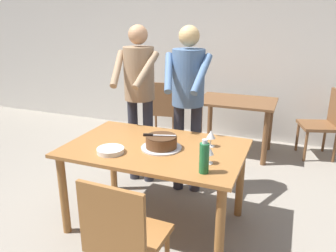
{
  "coord_description": "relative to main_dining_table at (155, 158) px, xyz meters",
  "views": [
    {
      "loc": [
        1.07,
        -2.4,
        1.81
      ],
      "look_at": [
        0.06,
        0.13,
        0.9
      ],
      "focal_mm": 35.7,
      "sensor_mm": 36.0,
      "label": 1
    }
  ],
  "objects": [
    {
      "name": "ground_plane",
      "position": [
        0.0,
        0.0,
        -0.64
      ],
      "size": [
        14.0,
        14.0,
        0.0
      ],
      "primitive_type": "plane",
      "color": "gray"
    },
    {
      "name": "back_wall",
      "position": [
        0.0,
        2.62,
        0.71
      ],
      "size": [
        10.0,
        0.12,
        2.7
      ],
      "primitive_type": "cube",
      "color": "beige",
      "rests_on": "ground_plane"
    },
    {
      "name": "main_dining_table",
      "position": [
        0.0,
        0.0,
        0.0
      ],
      "size": [
        1.49,
        0.96,
        0.75
      ],
      "color": "#9E6633",
      "rests_on": "ground_plane"
    },
    {
      "name": "cake_on_platter",
      "position": [
        0.06,
        -0.02,
        0.16
      ],
      "size": [
        0.34,
        0.34,
        0.11
      ],
      "color": "silver",
      "rests_on": "main_dining_table"
    },
    {
      "name": "cake_knife",
      "position": [
        -0.0,
        -0.04,
        0.22
      ],
      "size": [
        0.26,
        0.1,
        0.02
      ],
      "color": "silver",
      "rests_on": "cake_on_platter"
    },
    {
      "name": "plate_stack",
      "position": [
        -0.28,
        -0.25,
        0.13
      ],
      "size": [
        0.22,
        0.22,
        0.04
      ],
      "color": "white",
      "rests_on": "main_dining_table"
    },
    {
      "name": "wine_glass_near",
      "position": [
        0.44,
        0.18,
        0.21
      ],
      "size": [
        0.08,
        0.08,
        0.14
      ],
      "color": "silver",
      "rests_on": "main_dining_table"
    },
    {
      "name": "wine_glass_far",
      "position": [
        0.51,
        -0.16,
        0.21
      ],
      "size": [
        0.08,
        0.08,
        0.14
      ],
      "color": "silver",
      "rests_on": "main_dining_table"
    },
    {
      "name": "water_bottle",
      "position": [
        0.52,
        -0.32,
        0.22
      ],
      "size": [
        0.07,
        0.07,
        0.25
      ],
      "color": "#1E6B38",
      "rests_on": "main_dining_table"
    },
    {
      "name": "person_cutting_cake",
      "position": [
        0.06,
        0.69,
        0.43
      ],
      "size": [
        0.46,
        0.57,
        1.72
      ],
      "color": "#2D2D38",
      "rests_on": "ground_plane"
    },
    {
      "name": "person_standing_beside",
      "position": [
        -0.5,
        0.72,
        0.43
      ],
      "size": [
        0.47,
        0.56,
        1.72
      ],
      "color": "#2D2D38",
      "rests_on": "ground_plane"
    },
    {
      "name": "chair_near_side",
      "position": [
        0.16,
        -0.86,
        -0.15
      ],
      "size": [
        0.45,
        0.45,
        0.9
      ],
      "color": "#9E6633",
      "rests_on": "ground_plane"
    },
    {
      "name": "background_table",
      "position": [
        0.34,
        1.92,
        -0.06
      ],
      "size": [
        1.0,
        0.7,
        0.74
      ],
      "color": "brown",
      "rests_on": "ground_plane"
    },
    {
      "name": "background_chair_0",
      "position": [
        1.44,
        2.2,
        -0.15
      ],
      "size": [
        0.55,
        0.55,
        0.9
      ],
      "color": "brown",
      "rests_on": "ground_plane"
    },
    {
      "name": "background_chair_1",
      "position": [
        -0.76,
        2.02,
        -0.15
      ],
      "size": [
        0.5,
        0.5,
        0.9
      ],
      "color": "brown",
      "rests_on": "ground_plane"
    }
  ]
}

